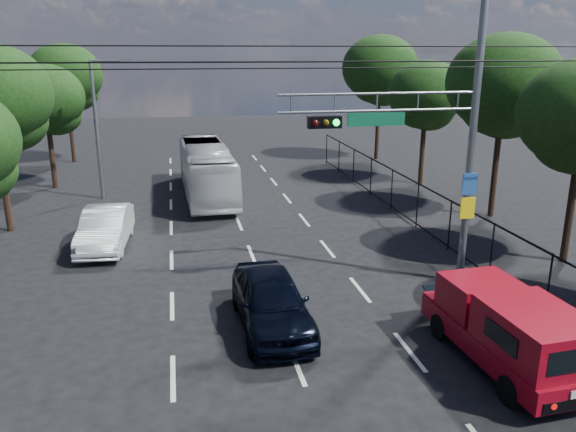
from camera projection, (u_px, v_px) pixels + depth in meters
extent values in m
cube|color=beige|center=(173.00, 377.00, 13.33)|extent=(0.12, 2.00, 0.01)
cube|color=beige|center=(172.00, 306.00, 17.09)|extent=(0.12, 2.00, 0.01)
cube|color=beige|center=(172.00, 260.00, 20.85)|extent=(0.12, 2.00, 0.01)
cube|color=beige|center=(171.00, 228.00, 24.61)|extent=(0.12, 2.00, 0.01)
cube|color=beige|center=(171.00, 204.00, 28.37)|extent=(0.12, 2.00, 0.01)
cube|color=beige|center=(171.00, 186.00, 32.13)|extent=(0.12, 2.00, 0.01)
cube|color=beige|center=(171.00, 172.00, 35.89)|extent=(0.12, 2.00, 0.01)
cube|color=beige|center=(170.00, 161.00, 39.65)|extent=(0.12, 2.00, 0.01)
cube|color=beige|center=(296.00, 364.00, 13.90)|extent=(0.12, 2.00, 0.01)
cube|color=beige|center=(269.00, 297.00, 17.66)|extent=(0.12, 2.00, 0.01)
cube|color=beige|center=(252.00, 254.00, 21.42)|extent=(0.12, 2.00, 0.01)
cube|color=beige|center=(239.00, 224.00, 25.18)|extent=(0.12, 2.00, 0.01)
cube|color=beige|center=(230.00, 201.00, 28.94)|extent=(0.12, 2.00, 0.01)
cube|color=beige|center=(223.00, 184.00, 32.70)|extent=(0.12, 2.00, 0.01)
cube|color=beige|center=(218.00, 170.00, 36.46)|extent=(0.12, 2.00, 0.01)
cube|color=beige|center=(213.00, 159.00, 40.22)|extent=(0.12, 2.00, 0.01)
cube|color=beige|center=(410.00, 351.00, 14.47)|extent=(0.12, 2.00, 0.01)
cube|color=beige|center=(360.00, 290.00, 18.23)|extent=(0.12, 2.00, 0.01)
cube|color=beige|center=(327.00, 249.00, 21.99)|extent=(0.12, 2.00, 0.01)
cube|color=beige|center=(304.00, 220.00, 25.75)|extent=(0.12, 2.00, 0.01)
cube|color=beige|center=(287.00, 198.00, 29.51)|extent=(0.12, 2.00, 0.01)
cube|color=beige|center=(274.00, 182.00, 33.27)|extent=(0.12, 2.00, 0.01)
cube|color=beige|center=(263.00, 168.00, 37.03)|extent=(0.12, 2.00, 0.01)
cube|color=beige|center=(254.00, 158.00, 40.79)|extent=(0.12, 2.00, 0.01)
cylinder|color=slate|center=(472.00, 141.00, 17.56)|extent=(0.24, 0.24, 9.50)
cylinder|color=slate|center=(381.00, 94.00, 16.55)|extent=(6.20, 0.08, 0.08)
cylinder|color=slate|center=(380.00, 111.00, 16.69)|extent=(6.20, 0.08, 0.08)
cube|color=black|center=(324.00, 122.00, 16.45)|extent=(1.00, 0.28, 0.35)
sphere|color=#3F0505|center=(315.00, 123.00, 16.24)|extent=(0.20, 0.20, 0.20)
sphere|color=#4C3805|center=(326.00, 123.00, 16.31)|extent=(0.20, 0.20, 0.20)
sphere|color=#0CE533|center=(336.00, 123.00, 16.37)|extent=(0.20, 0.20, 0.20)
cube|color=#0D5F39|center=(376.00, 119.00, 16.74)|extent=(1.80, 0.05, 0.40)
cube|color=#2257A2|center=(470.00, 184.00, 17.81)|extent=(0.50, 0.04, 0.70)
cube|color=yellow|center=(468.00, 208.00, 18.03)|extent=(0.50, 0.04, 0.70)
cylinder|color=slate|center=(458.00, 101.00, 17.09)|extent=(0.05, 0.05, 0.50)
cylinder|color=slate|center=(418.00, 101.00, 16.85)|extent=(0.05, 0.05, 0.50)
cylinder|color=slate|center=(377.00, 102.00, 16.60)|extent=(0.05, 0.05, 0.50)
cylinder|color=slate|center=(335.00, 103.00, 16.35)|extent=(0.05, 0.05, 0.50)
cylinder|color=slate|center=(291.00, 104.00, 16.10)|extent=(0.05, 0.05, 0.50)
cylinder|color=slate|center=(97.00, 132.00, 28.59)|extent=(0.18, 0.18, 7.00)
cylinder|color=slate|center=(107.00, 61.00, 27.75)|extent=(1.60, 0.09, 0.09)
cube|color=slate|center=(126.00, 61.00, 27.92)|extent=(0.60, 0.22, 0.15)
cylinder|color=black|center=(280.00, 62.00, 13.75)|extent=(22.00, 0.04, 0.04)
cylinder|color=black|center=(258.00, 46.00, 16.92)|extent=(22.00, 0.04, 0.04)
cylinder|color=black|center=(252.00, 68.00, 18.53)|extent=(22.00, 0.04, 0.04)
cube|color=black|center=(440.00, 195.00, 22.32)|extent=(0.04, 34.00, 0.06)
cube|color=black|center=(436.00, 238.00, 22.83)|extent=(0.04, 34.00, 0.06)
cylinder|color=black|center=(549.00, 286.00, 16.01)|extent=(0.06, 0.06, 2.00)
cylinder|color=black|center=(492.00, 251.00, 18.83)|extent=(0.06, 0.06, 2.00)
cylinder|color=black|center=(450.00, 225.00, 21.65)|extent=(0.06, 0.06, 2.00)
cylinder|color=black|center=(417.00, 205.00, 24.47)|extent=(0.06, 0.06, 2.00)
cylinder|color=black|center=(392.00, 189.00, 27.29)|extent=(0.06, 0.06, 2.00)
cylinder|color=black|center=(371.00, 176.00, 30.11)|extent=(0.06, 0.06, 2.00)
cylinder|color=black|center=(354.00, 165.00, 32.93)|extent=(0.06, 0.06, 2.00)
cylinder|color=black|center=(339.00, 156.00, 35.75)|extent=(0.06, 0.06, 2.00)
cylinder|color=black|center=(327.00, 149.00, 38.57)|extent=(0.06, 0.06, 2.00)
cylinder|color=black|center=(571.00, 206.00, 20.15)|extent=(0.28, 0.28, 4.20)
ellipsoid|color=black|center=(576.00, 141.00, 19.22)|extent=(2.85, 2.85, 2.28)
cylinder|color=black|center=(496.00, 166.00, 25.83)|extent=(0.28, 0.28, 4.76)
ellipsoid|color=black|center=(504.00, 82.00, 24.77)|extent=(5.10, 5.10, 4.33)
ellipsoid|color=black|center=(506.00, 109.00, 25.46)|extent=(3.40, 3.40, 2.72)
ellipsoid|color=black|center=(497.00, 106.00, 24.80)|extent=(3.23, 3.23, 2.58)
cylinder|color=black|center=(422.00, 149.00, 32.43)|extent=(0.28, 0.28, 4.03)
ellipsoid|color=black|center=(426.00, 93.00, 31.54)|extent=(4.32, 4.32, 3.67)
ellipsoid|color=black|center=(429.00, 111.00, 32.18)|extent=(2.88, 2.88, 2.30)
ellipsoid|color=black|center=(421.00, 109.00, 31.53)|extent=(2.74, 2.74, 2.19)
cylinder|color=black|center=(378.00, 124.00, 39.86)|extent=(0.28, 0.28, 4.93)
ellipsoid|color=black|center=(380.00, 68.00, 38.77)|extent=(5.28, 5.28, 4.49)
ellipsoid|color=black|center=(383.00, 86.00, 39.48)|extent=(3.52, 3.52, 2.82)
ellipsoid|color=black|center=(376.00, 84.00, 38.81)|extent=(3.34, 3.34, 2.68)
cylinder|color=black|center=(4.00, 180.00, 23.61)|extent=(0.28, 0.28, 4.48)
ellipsoid|color=black|center=(8.00, 122.00, 23.29)|extent=(3.20, 3.20, 2.56)
cylinder|color=black|center=(52.00, 154.00, 31.29)|extent=(0.28, 0.28, 3.92)
ellipsoid|color=black|center=(45.00, 97.00, 30.42)|extent=(4.20, 4.20, 3.57)
ellipsoid|color=black|center=(56.00, 115.00, 31.05)|extent=(2.80, 2.80, 2.24)
ellipsoid|color=black|center=(39.00, 114.00, 30.40)|extent=(2.66, 2.66, 2.13)
cylinder|color=black|center=(71.00, 129.00, 38.68)|extent=(0.28, 0.28, 4.59)
ellipsoid|color=black|center=(65.00, 75.00, 37.66)|extent=(4.92, 4.92, 4.18)
ellipsoid|color=black|center=(74.00, 92.00, 38.34)|extent=(3.28, 3.28, 2.62)
ellipsoid|color=black|center=(61.00, 90.00, 37.68)|extent=(3.12, 3.12, 2.49)
cylinder|color=black|center=(441.00, 327.00, 15.06)|extent=(0.29, 0.70, 0.69)
cylinder|color=black|center=(495.00, 320.00, 15.46)|extent=(0.29, 0.70, 0.69)
cylinder|color=black|center=(511.00, 391.00, 12.22)|extent=(0.29, 0.70, 0.69)
cylinder|color=black|center=(576.00, 380.00, 12.62)|extent=(0.29, 0.70, 0.69)
cube|color=maroon|center=(503.00, 341.00, 13.77)|extent=(2.12, 5.01, 0.55)
cube|color=maroon|center=(456.00, 301.00, 15.80)|extent=(1.85, 0.63, 0.54)
cube|color=black|center=(452.00, 289.00, 15.98)|extent=(1.69, 0.48, 0.30)
cube|color=maroon|center=(480.00, 296.00, 14.61)|extent=(1.85, 1.61, 0.94)
cube|color=black|center=(497.00, 306.00, 13.91)|extent=(1.53, 0.13, 0.54)
cube|color=maroon|center=(537.00, 333.00, 12.54)|extent=(1.96, 2.60, 1.03)
cube|color=black|center=(572.00, 327.00, 12.75)|extent=(0.10, 1.18, 0.44)
cube|color=black|center=(500.00, 337.00, 12.31)|extent=(0.10, 1.18, 0.44)
cube|color=black|center=(575.00, 404.00, 11.53)|extent=(1.58, 0.16, 0.26)
imported|color=black|center=(271.00, 301.00, 15.57)|extent=(1.97, 4.69, 1.58)
imported|color=silver|center=(206.00, 170.00, 29.77)|extent=(2.60, 10.01, 2.77)
imported|color=white|center=(105.00, 228.00, 22.03)|extent=(1.93, 4.78, 1.54)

